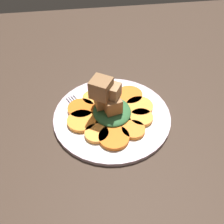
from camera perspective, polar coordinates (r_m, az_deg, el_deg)
The scene contains 14 objects.
table_slab at distance 68.33cm, azimuth 0.00°, elevation -1.83°, with size 120.00×120.00×2.00cm, color #38281E.
plate at distance 67.22cm, azimuth 0.00°, elevation -0.95°, with size 27.90×27.90×1.05cm.
carrot_slice_0 at distance 65.12cm, azimuth -6.19°, elevation -1.87°, with size 6.73×6.73×0.97cm, color orange.
carrot_slice_1 at distance 62.33cm, azimuth -3.14°, elevation -4.41°, with size 5.37×5.37×0.97cm, color orange.
carrot_slice_2 at distance 61.50cm, azimuth 0.40°, elevation -5.23°, with size 6.79×6.79×0.97cm, color #D56014.
carrot_slice_3 at distance 63.14cm, azimuth 4.37°, elevation -3.65°, with size 5.30×5.30×0.97cm, color orange.
carrot_slice_4 at distance 65.87cm, azimuth 6.01°, elevation -1.16°, with size 5.42×5.42×0.97cm, color orange.
carrot_slice_5 at distance 68.47cm, azimuth 5.61°, elevation 1.10°, with size 6.52×6.52×0.97cm, color orange.
carrot_slice_6 at distance 71.21cm, azimuth 3.51°, elevation 3.35°, with size 6.72×6.72×0.97cm, color orange.
carrot_slice_7 at distance 71.38cm, azimuth -0.80°, elevation 3.57°, with size 6.07×6.07×0.97cm, color #F99438.
carrot_slice_8 at distance 70.48cm, azimuth -3.83°, elevation 2.80°, with size 5.33×5.33×0.97cm, color orange.
carrot_slice_9 at distance 67.97cm, azimuth -6.27°, elevation 0.63°, with size 6.52×6.52×0.97cm, color #D66014.
center_pile at distance 64.20cm, azimuth -0.66°, elevation 1.87°, with size 9.97×9.77×10.81cm.
fork at distance 66.03cm, azimuth -4.88°, elevation -1.26°, with size 18.65×9.91×0.40cm.
Camera 1 is at (46.16, -6.43, 50.96)cm, focal length 45.00 mm.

